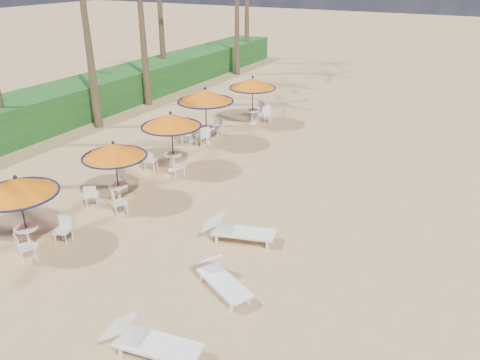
# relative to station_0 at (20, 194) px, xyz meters

# --- Properties ---
(ground) EXTENTS (160.00, 160.00, 0.00)m
(ground) POSITION_rel_station_0_xyz_m (4.85, -0.18, -1.76)
(ground) COLOR tan
(ground) RESTS_ON ground
(scrub_hedge) EXTENTS (3.00, 40.00, 1.80)m
(scrub_hedge) POSITION_rel_station_0_xyz_m (-8.65, 10.82, -0.86)
(scrub_hedge) COLOR #194716
(scrub_hedge) RESTS_ON ground
(station_0) EXTENTS (2.22, 2.22, 2.31)m
(station_0) POSITION_rel_station_0_xyz_m (0.00, 0.00, 0.00)
(station_0) COLOR black
(station_0) RESTS_ON ground
(station_1) EXTENTS (2.18, 2.18, 2.28)m
(station_1) POSITION_rel_station_0_xyz_m (0.28, 3.39, -0.10)
(station_1) COLOR black
(station_1) RESTS_ON ground
(station_2) EXTENTS (2.36, 2.36, 2.46)m
(station_2) POSITION_rel_station_0_xyz_m (0.29, 6.56, 0.11)
(station_2) COLOR black
(station_2) RESTS_ON ground
(station_3) EXTENTS (2.54, 2.59, 2.65)m
(station_3) POSITION_rel_station_0_xyz_m (-0.24, 9.88, 0.17)
(station_3) COLOR black
(station_3) RESTS_ON ground
(station_4) EXTENTS (2.39, 2.42, 2.49)m
(station_4) POSITION_rel_station_0_xyz_m (0.31, 13.61, 0.14)
(station_4) COLOR black
(station_4) RESTS_ON ground
(lounger_near) EXTENTS (2.24, 1.02, 0.77)m
(lounger_near) POSITION_rel_station_0_xyz_m (5.62, -1.62, -1.40)
(lounger_near) COLOR white
(lounger_near) RESTS_ON ground
(lounger_mid) EXTENTS (2.06, 1.47, 0.72)m
(lounger_mid) POSITION_rel_station_0_xyz_m (5.79, 1.02, -1.43)
(lounger_mid) COLOR white
(lounger_mid) RESTS_ON ground
(lounger_far) EXTENTS (2.26, 1.23, 0.77)m
(lounger_far) POSITION_rel_station_0_xyz_m (5.05, 3.21, -1.40)
(lounger_far) COLOR white
(lounger_far) RESTS_ON ground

